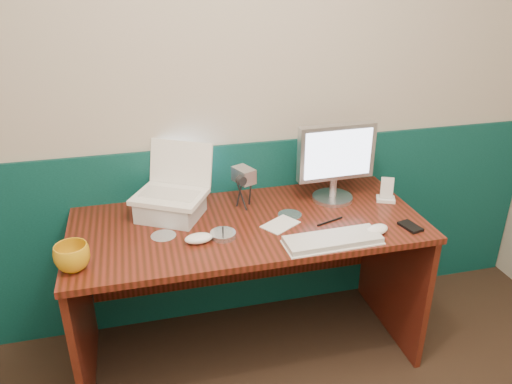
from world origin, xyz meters
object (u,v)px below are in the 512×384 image
object	(u,v)px
monitor	(335,164)
mug	(72,257)
desk	(249,290)
camcorder	(244,190)
keyboard	(333,241)
laptop	(168,173)

from	to	relation	value
monitor	mug	xyz separation A→B (m)	(-1.20, -0.34, -0.14)
desk	camcorder	xyz separation A→B (m)	(0.02, 0.16, 0.47)
monitor	keyboard	bearing A→B (deg)	-113.67
keyboard	camcorder	distance (m)	0.52
laptop	keyboard	distance (m)	0.79
laptop	camcorder	distance (m)	0.38
keyboard	camcorder	bearing A→B (deg)	122.30
desk	laptop	bearing A→B (deg)	157.10
laptop	mug	xyz separation A→B (m)	(-0.41, -0.35, -0.17)
monitor	camcorder	size ratio (longest dim) A/B	2.09
mug	keyboard	bearing A→B (deg)	-3.31
keyboard	mug	size ratio (longest dim) A/B	3.02
laptop	keyboard	world-z (taller)	laptop
keyboard	laptop	bearing A→B (deg)	145.53
keyboard	mug	distance (m)	1.05
laptop	mug	bearing A→B (deg)	-109.94
mug	camcorder	xyz separation A→B (m)	(0.76, 0.36, 0.04)
monitor	camcorder	bearing A→B (deg)	175.18
mug	camcorder	distance (m)	0.84
laptop	monitor	bearing A→B (deg)	28.82
mug	laptop	bearing A→B (deg)	40.63
camcorder	monitor	bearing A→B (deg)	-25.91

